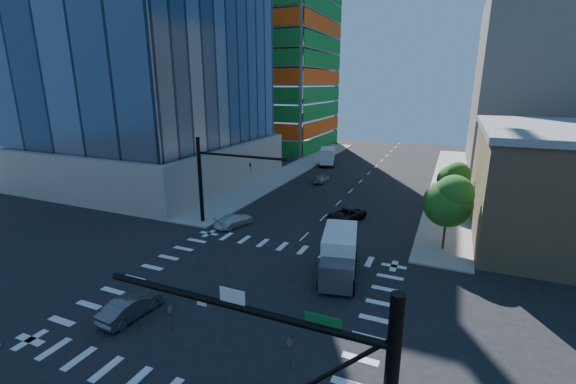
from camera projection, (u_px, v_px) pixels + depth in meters
The scene contains 15 objects.
ground at pixel (243, 297), 26.87m from camera, with size 160.00×160.00×0.00m, color black.
road_markings at pixel (243, 297), 26.87m from camera, with size 20.00×20.00×0.01m, color silver.
sidewalk_ne at pixel (449, 183), 57.44m from camera, with size 5.00×60.00×0.15m, color gray.
sidewalk_nw at pixel (295, 169), 66.97m from camera, with size 5.00×60.00×0.15m, color gray.
construction_building at pixel (271, 36), 85.40m from camera, with size 25.16×34.50×70.60m.
bg_building_ne at pixel (559, 86), 61.41m from camera, with size 24.00×30.00×28.00m, color slate.
signal_mast_nw at pixel (212, 174), 39.36m from camera, with size 10.20×0.40×9.00m.
tree_south at pixel (450, 200), 33.08m from camera, with size 4.16×4.16×6.82m.
tree_north at pixel (454, 178), 43.76m from camera, with size 3.54×3.52×5.78m.
car_nb_far at pixel (346, 215), 41.58m from camera, with size 2.31×5.00×1.39m, color black.
car_sb_near at pixel (234, 220), 40.12m from camera, with size 1.82×4.48×1.30m, color white.
car_sb_mid at pixel (321, 178), 57.76m from camera, with size 1.52×3.79×1.29m, color #919598.
car_sb_cross at pixel (131, 307), 24.40m from camera, with size 1.49×4.27×1.41m, color #4A4B4F.
box_truck_near at pixel (339, 259), 29.36m from camera, with size 4.00×6.79×3.33m.
box_truck_far at pixel (328, 157), 70.32m from camera, with size 4.10×6.61×3.22m.
Camera 1 is at (12.36, -20.67, 14.33)m, focal length 24.00 mm.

